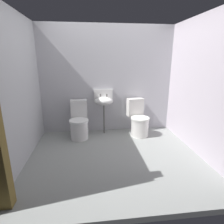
# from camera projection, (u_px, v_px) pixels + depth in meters

# --- Properties ---
(ground_plane) EXTENTS (3.35, 2.79, 0.08)m
(ground_plane) POSITION_uv_depth(u_px,v_px,m) (114.00, 156.00, 3.31)
(ground_plane) COLOR gray
(wall_back) EXTENTS (3.35, 0.10, 2.36)m
(wall_back) POSITION_uv_depth(u_px,v_px,m) (107.00, 80.00, 4.16)
(wall_back) COLOR #B5B4BB
(wall_back) RESTS_ON ground
(wall_left) EXTENTS (0.10, 2.59, 2.36)m
(wall_left) POSITION_uv_depth(u_px,v_px,m) (18.00, 89.00, 2.89)
(wall_left) COLOR #B2B4B8
(wall_left) RESTS_ON ground
(wall_right) EXTENTS (0.10, 2.59, 2.36)m
(wall_right) POSITION_uv_depth(u_px,v_px,m) (199.00, 86.00, 3.24)
(wall_right) COLOR #BCB2BD
(wall_right) RESTS_ON ground
(toilet_left) EXTENTS (0.40, 0.59, 0.78)m
(toilet_left) POSITION_uv_depth(u_px,v_px,m) (79.00, 123.00, 3.94)
(toilet_left) COLOR white
(toilet_left) RESTS_ON ground
(toilet_right) EXTENTS (0.47, 0.64, 0.78)m
(toilet_right) POSITION_uv_depth(u_px,v_px,m) (138.00, 121.00, 4.09)
(toilet_right) COLOR white
(toilet_right) RESTS_ON ground
(sink) EXTENTS (0.42, 0.35, 0.99)m
(sink) POSITION_uv_depth(u_px,v_px,m) (104.00, 101.00, 4.06)
(sink) COLOR #63615F
(sink) RESTS_ON ground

